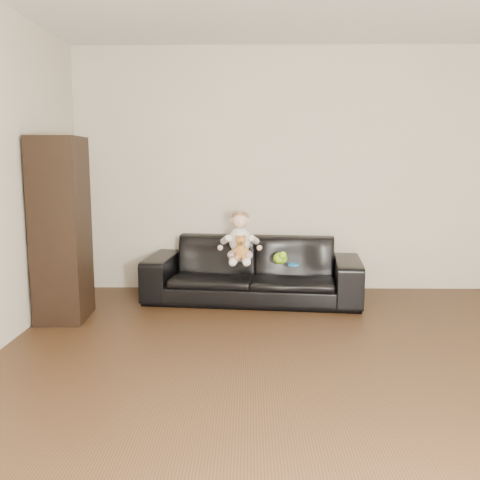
{
  "coord_description": "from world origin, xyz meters",
  "views": [
    {
      "loc": [
        -0.63,
        -3.05,
        1.43
      ],
      "look_at": [
        -0.71,
        2.15,
        0.63
      ],
      "focal_mm": 40.0,
      "sensor_mm": 36.0,
      "label": 1
    }
  ],
  "objects_px": {
    "toy_rattle": "(283,260)",
    "cabinet": "(61,229)",
    "sofa": "(253,270)",
    "baby": "(240,240)",
    "toy_blue_disc": "(294,265)",
    "teddy_bear": "(241,248)",
    "toy_green": "(280,258)"
  },
  "relations": [
    {
      "from": "toy_blue_disc",
      "to": "toy_green",
      "type": "bearing_deg",
      "value": 151.76
    },
    {
      "from": "toy_green",
      "to": "toy_rattle",
      "type": "bearing_deg",
      "value": 36.53
    },
    {
      "from": "sofa",
      "to": "cabinet",
      "type": "height_order",
      "value": "cabinet"
    },
    {
      "from": "cabinet",
      "to": "baby",
      "type": "distance_m",
      "value": 1.67
    },
    {
      "from": "sofa",
      "to": "teddy_bear",
      "type": "relative_size",
      "value": 9.35
    },
    {
      "from": "sofa",
      "to": "teddy_bear",
      "type": "height_order",
      "value": "teddy_bear"
    },
    {
      "from": "sofa",
      "to": "toy_rattle",
      "type": "bearing_deg",
      "value": -25.67
    },
    {
      "from": "toy_green",
      "to": "baby",
      "type": "bearing_deg",
      "value": 167.84
    },
    {
      "from": "teddy_bear",
      "to": "toy_green",
      "type": "xyz_separation_m",
      "value": [
        0.38,
        0.07,
        -0.12
      ]
    },
    {
      "from": "toy_blue_disc",
      "to": "baby",
      "type": "bearing_deg",
      "value": 163.68
    },
    {
      "from": "toy_green",
      "to": "teddy_bear",
      "type": "bearing_deg",
      "value": -169.71
    },
    {
      "from": "sofa",
      "to": "toy_blue_disc",
      "type": "bearing_deg",
      "value": -28.44
    },
    {
      "from": "sofa",
      "to": "toy_blue_disc",
      "type": "relative_size",
      "value": 19.37
    },
    {
      "from": "cabinet",
      "to": "teddy_bear",
      "type": "bearing_deg",
      "value": 10.82
    },
    {
      "from": "teddy_bear",
      "to": "toy_green",
      "type": "relative_size",
      "value": 1.39
    },
    {
      "from": "cabinet",
      "to": "baby",
      "type": "relative_size",
      "value": 3.19
    },
    {
      "from": "sofa",
      "to": "baby",
      "type": "xyz_separation_m",
      "value": [
        -0.13,
        -0.12,
        0.32
      ]
    },
    {
      "from": "cabinet",
      "to": "sofa",
      "type": "bearing_deg",
      "value": 18.24
    },
    {
      "from": "baby",
      "to": "toy_blue_disc",
      "type": "relative_size",
      "value": 4.57
    },
    {
      "from": "toy_blue_disc",
      "to": "sofa",
      "type": "bearing_deg",
      "value": 145.31
    },
    {
      "from": "toy_rattle",
      "to": "cabinet",
      "type": "bearing_deg",
      "value": -166.44
    },
    {
      "from": "sofa",
      "to": "teddy_bear",
      "type": "bearing_deg",
      "value": -107.45
    },
    {
      "from": "cabinet",
      "to": "teddy_bear",
      "type": "relative_size",
      "value": 7.05
    },
    {
      "from": "cabinet",
      "to": "toy_blue_disc",
      "type": "xyz_separation_m",
      "value": [
        2.08,
        0.39,
        -0.39
      ]
    },
    {
      "from": "toy_rattle",
      "to": "toy_green",
      "type": "bearing_deg",
      "value": -143.47
    },
    {
      "from": "toy_rattle",
      "to": "sofa",
      "type": "bearing_deg",
      "value": 148.08
    },
    {
      "from": "sofa",
      "to": "baby",
      "type": "distance_m",
      "value": 0.37
    },
    {
      "from": "teddy_bear",
      "to": "toy_blue_disc",
      "type": "bearing_deg",
      "value": -9.9
    },
    {
      "from": "teddy_bear",
      "to": "cabinet",
      "type": "bearing_deg",
      "value": -176.34
    },
    {
      "from": "sofa",
      "to": "toy_rattle",
      "type": "xyz_separation_m",
      "value": [
        0.29,
        -0.18,
        0.13
      ]
    },
    {
      "from": "baby",
      "to": "toy_blue_disc",
      "type": "bearing_deg",
      "value": -18.05
    },
    {
      "from": "baby",
      "to": "toy_blue_disc",
      "type": "height_order",
      "value": "baby"
    }
  ]
}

